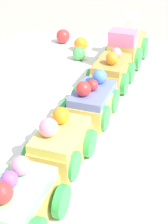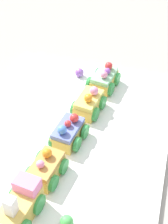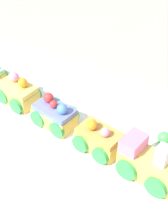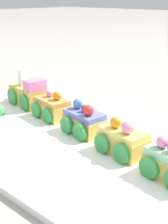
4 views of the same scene
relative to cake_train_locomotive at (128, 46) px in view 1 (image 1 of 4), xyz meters
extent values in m
plane|color=gray|center=(-0.19, 0.03, -0.04)|extent=(10.00, 10.00, 0.00)
cube|color=white|center=(-0.19, 0.03, -0.03)|extent=(0.62, 0.42, 0.01)
cube|color=#E0BC56|center=(-0.01, 0.00, 0.00)|extent=(0.11, 0.06, 0.04)
cube|color=pink|center=(-0.04, 0.01, 0.03)|extent=(0.04, 0.05, 0.02)
cone|color=pink|center=(0.06, -0.01, -0.01)|extent=(0.03, 0.05, 0.04)
cube|color=white|center=(0.01, 0.00, 0.03)|extent=(0.02, 0.02, 0.02)
cube|color=white|center=(0.01, 0.00, 0.05)|extent=(0.02, 0.02, 0.02)
cylinder|color=green|center=(0.02, -0.03, -0.01)|extent=(0.04, 0.01, 0.04)
cylinder|color=green|center=(0.03, 0.02, -0.01)|extent=(0.04, 0.01, 0.04)
cylinder|color=green|center=(-0.04, -0.02, -0.01)|extent=(0.04, 0.01, 0.04)
cylinder|color=green|center=(-0.03, 0.03, -0.01)|extent=(0.04, 0.01, 0.04)
cube|color=#E0BC56|center=(-0.11, 0.02, -0.01)|extent=(0.09, 0.06, 0.03)
cube|color=#CC9347|center=(-0.11, 0.02, 0.01)|extent=(0.08, 0.06, 0.01)
sphere|color=orange|center=(-0.12, 0.02, 0.02)|extent=(0.02, 0.02, 0.02)
sphere|color=pink|center=(-0.09, 0.01, 0.02)|extent=(0.02, 0.02, 0.02)
cylinder|color=green|center=(-0.09, -0.01, -0.01)|extent=(0.03, 0.01, 0.03)
cylinder|color=green|center=(-0.08, 0.04, -0.01)|extent=(0.03, 0.01, 0.03)
cylinder|color=green|center=(-0.13, -0.01, -0.01)|extent=(0.03, 0.01, 0.03)
cylinder|color=green|center=(-0.12, 0.05, -0.01)|extent=(0.03, 0.01, 0.03)
cube|color=#E0BC56|center=(-0.21, 0.03, -0.01)|extent=(0.09, 0.06, 0.03)
cube|color=#6B7AC6|center=(-0.21, 0.03, 0.01)|extent=(0.08, 0.06, 0.01)
sphere|color=red|center=(-0.23, 0.04, 0.02)|extent=(0.02, 0.02, 0.02)
sphere|color=red|center=(-0.21, 0.03, 0.02)|extent=(0.02, 0.02, 0.01)
sphere|color=#4C84E0|center=(-0.19, 0.02, 0.02)|extent=(0.02, 0.02, 0.02)
cylinder|color=green|center=(-0.19, 0.00, -0.01)|extent=(0.03, 0.01, 0.03)
cylinder|color=green|center=(-0.18, 0.06, -0.01)|extent=(0.03, 0.01, 0.03)
cylinder|color=green|center=(-0.24, 0.01, -0.01)|extent=(0.03, 0.01, 0.03)
cylinder|color=green|center=(-0.23, 0.06, -0.01)|extent=(0.03, 0.01, 0.03)
cube|color=#E0BC56|center=(-0.31, 0.05, -0.01)|extent=(0.09, 0.06, 0.03)
cube|color=#EFE066|center=(-0.31, 0.05, 0.01)|extent=(0.08, 0.06, 0.01)
sphere|color=pink|center=(-0.32, 0.06, 0.03)|extent=(0.02, 0.02, 0.02)
sphere|color=orange|center=(-0.30, 0.05, 0.02)|extent=(0.02, 0.02, 0.02)
cylinder|color=green|center=(-0.29, 0.02, -0.01)|extent=(0.03, 0.01, 0.03)
cylinder|color=green|center=(-0.29, 0.07, -0.01)|extent=(0.03, 0.01, 0.03)
cylinder|color=green|center=(-0.34, 0.03, -0.01)|extent=(0.03, 0.01, 0.03)
cylinder|color=green|center=(-0.33, 0.08, -0.01)|extent=(0.03, 0.01, 0.03)
cube|color=#E0BC56|center=(-0.41, 0.06, -0.01)|extent=(0.09, 0.06, 0.03)
cube|color=#93DBA3|center=(-0.41, 0.06, 0.01)|extent=(0.08, 0.06, 0.01)
sphere|color=red|center=(-0.43, 0.07, 0.03)|extent=(0.02, 0.02, 0.02)
sphere|color=#9956C6|center=(-0.41, 0.07, 0.02)|extent=(0.02, 0.02, 0.02)
sphere|color=pink|center=(-0.39, 0.07, 0.02)|extent=(0.02, 0.02, 0.02)
cylinder|color=green|center=(-0.39, 0.03, -0.01)|extent=(0.03, 0.01, 0.03)
cylinder|color=green|center=(-0.38, 0.09, -0.01)|extent=(0.03, 0.01, 0.03)
sphere|color=#4CBC56|center=(-0.01, 0.09, -0.01)|extent=(0.02, 0.02, 0.02)
sphere|color=red|center=(0.07, 0.13, -0.01)|extent=(0.03, 0.03, 0.03)
sphere|color=orange|center=(0.03, 0.09, -0.01)|extent=(0.03, 0.03, 0.03)
camera|label=1|loc=(-0.64, -0.04, 0.23)|focal=60.00mm
camera|label=2|loc=(0.31, 0.20, 0.57)|focal=60.00mm
camera|label=3|loc=(0.10, -0.40, 0.46)|focal=60.00mm
camera|label=4|loc=(-0.57, 0.44, 0.22)|focal=50.00mm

